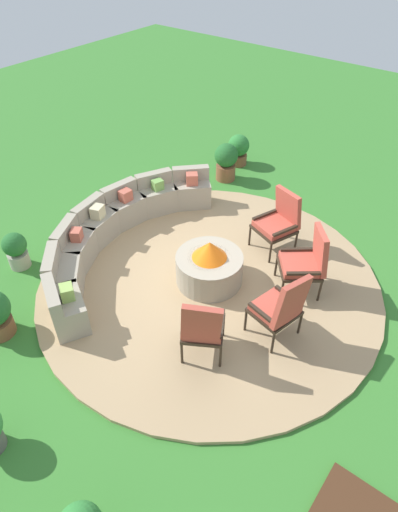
% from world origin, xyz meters
% --- Properties ---
extents(ground_plane, '(24.00, 24.00, 0.00)m').
position_xyz_m(ground_plane, '(0.00, 0.00, 0.00)').
color(ground_plane, '#387A2D').
extents(patio_circle, '(5.34, 5.34, 0.06)m').
position_xyz_m(patio_circle, '(0.00, 0.00, 0.03)').
color(patio_circle, tan).
rests_on(patio_circle, ground_plane).
extents(fire_pit, '(1.04, 1.04, 0.76)m').
position_xyz_m(fire_pit, '(0.00, 0.00, 0.36)').
color(fire_pit, '#9E937F').
rests_on(fire_pit, patio_circle).
extents(curved_stone_bench, '(4.20, 1.81, 0.73)m').
position_xyz_m(curved_stone_bench, '(-0.27, 1.77, 0.37)').
color(curved_stone_bench, '#9E937F').
rests_on(curved_stone_bench, patio_circle).
extents(lounge_chair_front_left, '(0.75, 0.75, 1.08)m').
position_xyz_m(lounge_chair_front_left, '(-1.20, -0.79, 0.62)').
color(lounge_chair_front_left, '#2D2319').
rests_on(lounge_chair_front_left, patio_circle).
extents(lounge_chair_front_right, '(0.70, 0.68, 1.14)m').
position_xyz_m(lounge_chair_front_right, '(-0.32, -1.41, 0.63)').
color(lounge_chair_front_right, '#2D2319').
rests_on(lounge_chair_front_right, patio_circle).
extents(lounge_chair_back_left, '(0.84, 0.86, 1.09)m').
position_xyz_m(lounge_chair_back_left, '(0.75, -1.23, 0.61)').
color(lounge_chair_back_left, '#2D2319').
rests_on(lounge_chair_back_left, patio_circle).
extents(lounge_chair_back_right, '(0.77, 0.75, 1.06)m').
position_xyz_m(lounge_chair_back_right, '(1.39, -0.40, 0.61)').
color(lounge_chair_back_right, '#2D2319').
rests_on(lounge_chair_back_right, patio_circle).
extents(potted_plant_1, '(0.47, 0.47, 0.68)m').
position_xyz_m(potted_plant_1, '(3.51, 1.83, 0.36)').
color(potted_plant_1, brown).
rests_on(potted_plant_1, ground_plane).
extents(potted_plant_4, '(0.49, 0.49, 0.80)m').
position_xyz_m(potted_plant_4, '(2.80, 1.66, 0.43)').
color(potted_plant_4, brown).
rests_on(potted_plant_4, ground_plane).
extents(potted_plant_5, '(0.39, 0.39, 0.64)m').
position_xyz_m(potted_plant_5, '(-1.59, 2.71, 0.34)').
color(potted_plant_5, '#A89E8E').
rests_on(potted_plant_5, ground_plane).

